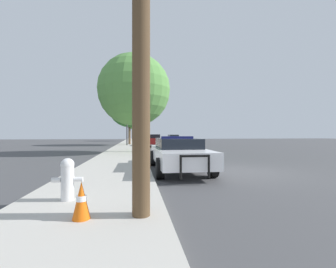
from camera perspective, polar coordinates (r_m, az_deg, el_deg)
ground_plane at (r=9.55m, az=18.04°, el=-9.01°), size 110.00×110.00×0.00m
sidewalk_left at (r=8.64m, az=-14.46°, el=-9.54°), size 3.00×110.00×0.13m
police_car at (r=9.25m, az=2.59°, el=-4.76°), size 2.09×5.22×1.40m
fire_hydrant at (r=5.19m, az=-24.17°, el=-10.10°), size 0.62×0.27×0.87m
utility_pole at (r=4.36m, az=-6.84°, el=28.98°), size 1.40×0.30×6.81m
traffic_light at (r=27.41m, az=-6.89°, el=5.47°), size 4.32×0.35×5.56m
car_background_midblock at (r=26.39m, az=-3.82°, el=-1.54°), size 2.13×4.27×1.42m
car_background_oncoming at (r=35.92m, az=1.36°, el=-1.17°), size 1.91×4.53×1.34m
tree_sidewalk_far at (r=46.24m, az=-8.92°, el=3.66°), size 3.92×3.92×6.24m
tree_sidewalk_near at (r=17.86m, az=-8.57°, el=11.00°), size 5.56×5.56×7.54m
tree_sidewalk_mid at (r=29.92m, az=-9.75°, el=6.96°), size 5.51×5.51×7.72m
traffic_cone at (r=4.03m, az=-21.14°, el=-15.40°), size 0.29×0.29×0.61m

